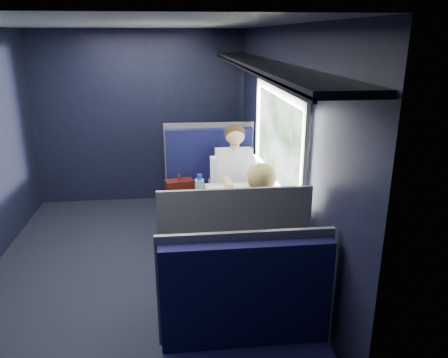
{
  "coord_description": "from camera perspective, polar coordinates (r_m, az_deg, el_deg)",
  "views": [
    {
      "loc": [
        0.48,
        -3.81,
        2.22
      ],
      "look_at": [
        0.9,
        0.0,
        0.95
      ],
      "focal_mm": 35.0,
      "sensor_mm": 36.0,
      "label": 1
    }
  ],
  "objects": [
    {
      "name": "cup",
      "position": [
        4.46,
        3.4,
        -0.47
      ],
      "size": [
        0.07,
        0.07,
        0.09
      ],
      "primitive_type": "cylinder",
      "color": "white",
      "rests_on": "table"
    },
    {
      "name": "seat_bay_near",
      "position": [
        5.03,
        -1.81,
        -2.64
      ],
      "size": [
        1.05,
        0.62,
        1.26
      ],
      "color": "#0B0C33",
      "rests_on": "ground"
    },
    {
      "name": "woman",
      "position": [
        3.5,
        4.58,
        -6.98
      ],
      "size": [
        0.53,
        0.56,
        1.32
      ],
      "color": "black",
      "rests_on": "ground"
    },
    {
      "name": "room_shell",
      "position": [
        3.91,
        -12.98,
        6.91
      ],
      "size": [
        3.0,
        4.4,
        2.4
      ],
      "color": "black",
      "rests_on": "ground"
    },
    {
      "name": "papers",
      "position": [
        4.2,
        2.54,
        -2.28
      ],
      "size": [
        0.66,
        0.84,
        0.01
      ],
      "primitive_type": "cube",
      "rotation": [
        0.0,
        0.0,
        0.2
      ],
      "color": "white",
      "rests_on": "table"
    },
    {
      "name": "bottle_small",
      "position": [
        4.44,
        3.6,
        0.12
      ],
      "size": [
        0.06,
        0.06,
        0.21
      ],
      "color": "silver",
      "rests_on": "table"
    },
    {
      "name": "man",
      "position": [
        4.79,
        1.45,
        0.07
      ],
      "size": [
        0.53,
        0.56,
        1.32
      ],
      "color": "black",
      "rests_on": "ground"
    },
    {
      "name": "seat_row_front",
      "position": [
        5.9,
        -2.41,
        0.46
      ],
      "size": [
        1.04,
        0.51,
        1.16
      ],
      "color": "#0B0C33",
      "rests_on": "ground"
    },
    {
      "name": "table",
      "position": [
        4.15,
        1.82,
        -3.69
      ],
      "size": [
        0.62,
        1.0,
        0.74
      ],
      "color": "#54565E",
      "rests_on": "ground"
    },
    {
      "name": "laptop",
      "position": [
        4.17,
        4.17,
        -1.65
      ],
      "size": [
        0.3,
        0.34,
        0.22
      ],
      "color": "silver",
      "rests_on": "table"
    },
    {
      "name": "ground",
      "position": [
        4.44,
        -11.9,
        -12.2
      ],
      "size": [
        2.8,
        4.2,
        0.01
      ],
      "primitive_type": "cube",
      "color": "black"
    },
    {
      "name": "seat_bay_far",
      "position": [
        3.47,
        0.8,
        -13.07
      ],
      "size": [
        1.04,
        0.62,
        1.26
      ],
      "color": "#0B0C33",
      "rests_on": "ground"
    }
  ]
}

